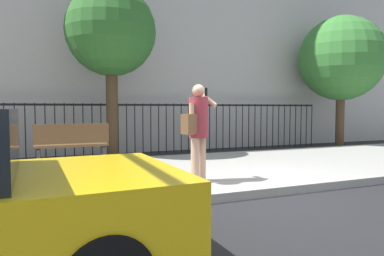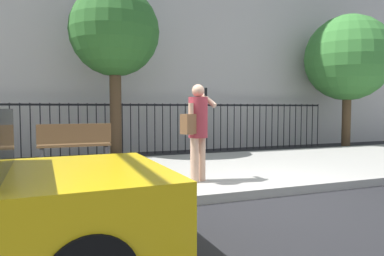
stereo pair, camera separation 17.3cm
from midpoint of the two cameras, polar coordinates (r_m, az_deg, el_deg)
name	(u,v)px [view 2 (the right image)]	position (r m, az deg, el deg)	size (l,w,h in m)	color
ground_plane	(270,198)	(5.86, 13.58, -11.16)	(60.00, 60.00, 0.00)	black
sidewalk	(214,170)	(7.72, 4.30, -6.99)	(28.00, 4.40, 0.15)	#9E9B93
iron_fence	(166,122)	(11.07, -3.79, 1.07)	(12.03, 0.04, 1.60)	black
pedestrian_on_phone	(197,125)	(6.07, 1.66, 0.44)	(0.72, 0.61, 1.72)	tan
street_bench	(75,143)	(8.32, -18.19, -2.39)	(1.60, 0.45, 0.95)	brown
street_tree_near	(115,33)	(9.95, -12.14, 15.08)	(2.43, 2.43, 4.75)	#4C3823
street_tree_mid	(348,58)	(13.80, 24.66, 10.39)	(3.02, 3.02, 4.75)	#4C3823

